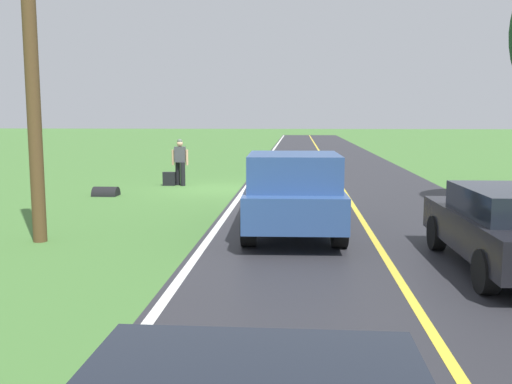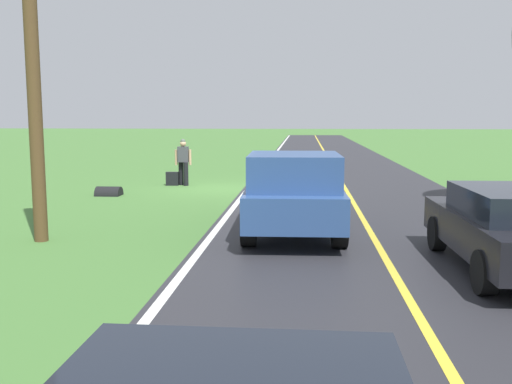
# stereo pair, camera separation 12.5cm
# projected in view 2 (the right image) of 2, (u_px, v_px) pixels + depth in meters

# --- Properties ---
(ground_plane) EXTENTS (200.00, 200.00, 0.00)m
(ground_plane) POSITION_uv_depth(u_px,v_px,m) (219.00, 189.00, 20.52)
(ground_plane) COLOR #427033
(road_surface) EXTENTS (7.35, 120.00, 0.00)m
(road_surface) POSITION_uv_depth(u_px,v_px,m) (346.00, 190.00, 20.15)
(road_surface) COLOR #28282D
(road_surface) RESTS_ON ground
(lane_edge_line) EXTENTS (0.16, 117.60, 0.00)m
(lane_edge_line) POSITION_uv_depth(u_px,v_px,m) (248.00, 189.00, 20.44)
(lane_edge_line) COLOR silver
(lane_edge_line) RESTS_ON ground
(lane_centre_line) EXTENTS (0.14, 117.60, 0.00)m
(lane_centre_line) POSITION_uv_depth(u_px,v_px,m) (346.00, 190.00, 20.15)
(lane_centre_line) COLOR gold
(lane_centre_line) RESTS_ON ground
(hitchhiker_walking) EXTENTS (0.62, 0.51, 1.75)m
(hitchhiker_walking) POSITION_uv_depth(u_px,v_px,m) (183.00, 159.00, 21.46)
(hitchhiker_walking) COLOR black
(hitchhiker_walking) RESTS_ON ground
(suitcase_carried) EXTENTS (0.47, 0.23, 0.51)m
(suitcase_carried) POSITION_uv_depth(u_px,v_px,m) (172.00, 179.00, 21.48)
(suitcase_carried) COLOR black
(suitcase_carried) RESTS_ON ground
(pickup_truck_passing) EXTENTS (2.22, 5.45, 1.82)m
(pickup_truck_passing) POSITION_uv_depth(u_px,v_px,m) (293.00, 190.00, 12.68)
(pickup_truck_passing) COLOR #2D4C84
(pickup_truck_passing) RESTS_ON ground
(sedan_mid_oncoming) EXTENTS (1.99, 4.43, 1.41)m
(sedan_mid_oncoming) POSITION_uv_depth(u_px,v_px,m) (511.00, 227.00, 9.52)
(sedan_mid_oncoming) COLOR black
(sedan_mid_oncoming) RESTS_ON ground
(utility_pole_roadside) EXTENTS (0.28, 0.28, 7.58)m
(utility_pole_roadside) POSITION_uv_depth(u_px,v_px,m) (32.00, 56.00, 11.43)
(utility_pole_roadside) COLOR brown
(utility_pole_roadside) RESTS_ON ground
(drainage_culvert) EXTENTS (0.80, 0.60, 0.60)m
(drainage_culvert) POSITION_uv_depth(u_px,v_px,m) (109.00, 195.00, 18.78)
(drainage_culvert) COLOR black
(drainage_culvert) RESTS_ON ground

